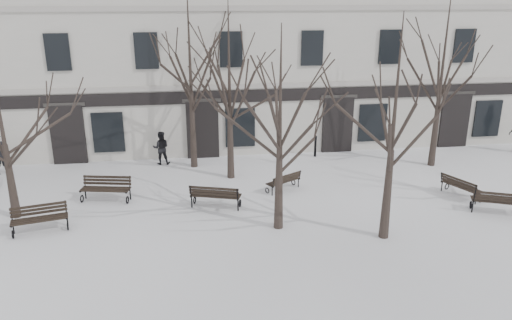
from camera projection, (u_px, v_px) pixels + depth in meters
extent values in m
plane|color=white|center=(307.00, 220.00, 18.52)|extent=(100.00, 100.00, 0.00)
cube|color=#B6B3A8|center=(257.00, 37.00, 28.93)|extent=(40.00, 10.00, 11.00)
cube|color=#A59E97|center=(272.00, 85.00, 24.83)|extent=(40.00, 0.12, 0.25)
cube|color=#A59E97|center=(272.00, 8.00, 23.64)|extent=(40.00, 0.12, 0.25)
cube|color=black|center=(272.00, 95.00, 24.98)|extent=(40.00, 0.10, 0.60)
cube|color=black|center=(68.00, 135.00, 24.17)|extent=(1.60, 0.22, 2.90)
cube|color=#2D2B28|center=(64.00, 105.00, 23.65)|extent=(1.90, 0.08, 0.18)
cube|color=black|center=(108.00, 132.00, 24.41)|extent=(1.50, 0.14, 2.00)
cube|color=black|center=(203.00, 130.00, 25.03)|extent=(1.60, 0.22, 2.90)
cube|color=#2D2B28|center=(202.00, 101.00, 24.51)|extent=(1.90, 0.08, 0.18)
cube|color=black|center=(240.00, 127.00, 25.28)|extent=(1.50, 0.14, 2.00)
cube|color=black|center=(337.00, 125.00, 25.96)|extent=(1.60, 0.22, 2.90)
cube|color=#2D2B28|center=(339.00, 97.00, 25.44)|extent=(1.90, 0.08, 0.18)
cube|color=black|center=(372.00, 123.00, 26.20)|extent=(1.50, 0.14, 2.00)
cube|color=black|center=(454.00, 121.00, 26.82)|extent=(1.60, 0.22, 2.90)
cube|color=#2D2B28|center=(458.00, 93.00, 26.30)|extent=(1.90, 0.08, 0.18)
cube|color=black|center=(487.00, 118.00, 27.07)|extent=(1.50, 0.14, 2.00)
cube|color=black|center=(58.00, 52.00, 22.90)|extent=(1.10, 0.14, 1.70)
cube|color=black|center=(146.00, 51.00, 23.43)|extent=(1.10, 0.14, 1.70)
cube|color=black|center=(231.00, 49.00, 23.96)|extent=(1.10, 0.14, 1.70)
cube|color=black|center=(312.00, 48.00, 24.49)|extent=(1.10, 0.14, 1.70)
cube|color=black|center=(390.00, 47.00, 25.03)|extent=(1.10, 0.14, 1.70)
cube|color=black|center=(464.00, 46.00, 25.56)|extent=(1.10, 0.14, 1.70)
cone|color=black|center=(11.00, 182.00, 18.34)|extent=(0.34, 0.34, 2.84)
cone|color=black|center=(279.00, 189.00, 17.47)|extent=(0.34, 0.34, 2.99)
cone|color=black|center=(387.00, 195.00, 16.76)|extent=(0.34, 0.34, 3.15)
cone|color=black|center=(193.00, 130.00, 23.60)|extent=(0.34, 0.34, 3.61)
cone|color=black|center=(230.00, 143.00, 22.22)|extent=(0.34, 0.34, 3.30)
cone|color=black|center=(435.00, 130.00, 23.79)|extent=(0.34, 0.34, 3.54)
torus|color=black|center=(13.00, 234.00, 17.11)|extent=(0.12, 0.31, 0.30)
cylinder|color=black|center=(13.00, 227.00, 17.42)|extent=(0.05, 0.05, 0.47)
cube|color=black|center=(12.00, 224.00, 17.18)|extent=(0.18, 0.57, 0.05)
torus|color=black|center=(68.00, 226.00, 17.72)|extent=(0.12, 0.31, 0.30)
cylinder|color=black|center=(67.00, 220.00, 18.02)|extent=(0.05, 0.05, 0.47)
cube|color=black|center=(67.00, 216.00, 17.78)|extent=(0.18, 0.57, 0.05)
cube|color=black|center=(39.00, 222.00, 17.27)|extent=(1.86, 0.51, 0.04)
cube|color=black|center=(40.00, 220.00, 17.40)|extent=(1.86, 0.51, 0.04)
cube|color=black|center=(40.00, 218.00, 17.53)|extent=(1.86, 0.51, 0.04)
cube|color=black|center=(40.00, 217.00, 17.66)|extent=(1.86, 0.51, 0.04)
cube|color=black|center=(39.00, 213.00, 17.65)|extent=(1.84, 0.45, 0.09)
cube|color=black|center=(39.00, 209.00, 17.63)|extent=(1.84, 0.45, 0.09)
cube|color=black|center=(38.00, 206.00, 17.61)|extent=(1.84, 0.45, 0.09)
cylinder|color=black|center=(11.00, 215.00, 17.35)|extent=(0.07, 0.16, 0.52)
cylinder|color=black|center=(66.00, 207.00, 17.95)|extent=(0.07, 0.16, 0.52)
torus|color=black|center=(240.00, 203.00, 19.62)|extent=(0.15, 0.32, 0.32)
cylinder|color=black|center=(238.00, 205.00, 19.22)|extent=(0.05, 0.05, 0.49)
cube|color=black|center=(239.00, 197.00, 19.33)|extent=(0.23, 0.59, 0.05)
torus|color=black|center=(195.00, 200.00, 19.91)|extent=(0.15, 0.32, 0.32)
cylinder|color=black|center=(192.00, 202.00, 19.52)|extent=(0.05, 0.05, 0.49)
cube|color=black|center=(193.00, 194.00, 19.62)|extent=(0.23, 0.59, 0.05)
cube|color=black|center=(217.00, 193.00, 19.69)|extent=(1.90, 0.69, 0.04)
cube|color=black|center=(216.00, 194.00, 19.55)|extent=(1.90, 0.69, 0.04)
cube|color=black|center=(215.00, 196.00, 19.41)|extent=(1.90, 0.69, 0.04)
cube|color=black|center=(214.00, 197.00, 19.26)|extent=(1.90, 0.69, 0.04)
cube|color=black|center=(214.00, 194.00, 19.18)|extent=(1.88, 0.63, 0.10)
cube|color=black|center=(214.00, 191.00, 19.11)|extent=(1.88, 0.63, 0.10)
cube|color=black|center=(214.00, 188.00, 19.05)|extent=(1.88, 0.63, 0.10)
cylinder|color=black|center=(237.00, 195.00, 18.99)|extent=(0.09, 0.16, 0.54)
cylinder|color=black|center=(191.00, 192.00, 19.29)|extent=(0.09, 0.16, 0.54)
torus|color=black|center=(471.00, 205.00, 19.46)|extent=(0.17, 0.31, 0.31)
cylinder|color=black|center=(472.00, 207.00, 19.08)|extent=(0.05, 0.05, 0.48)
cube|color=black|center=(473.00, 199.00, 19.18)|extent=(0.28, 0.57, 0.05)
cube|color=black|center=(497.00, 198.00, 19.17)|extent=(1.82, 0.84, 0.04)
cube|color=black|center=(498.00, 200.00, 19.03)|extent=(1.82, 0.84, 0.04)
cube|color=black|center=(499.00, 201.00, 18.89)|extent=(1.82, 0.84, 0.04)
cube|color=black|center=(499.00, 203.00, 18.76)|extent=(1.82, 0.84, 0.04)
cube|color=black|center=(500.00, 200.00, 18.67)|extent=(1.80, 0.78, 0.10)
cube|color=black|center=(501.00, 197.00, 18.61)|extent=(1.80, 0.78, 0.10)
cube|color=black|center=(502.00, 194.00, 18.55)|extent=(1.80, 0.78, 0.10)
cylinder|color=black|center=(474.00, 197.00, 18.85)|extent=(0.10, 0.16, 0.53)
torus|color=black|center=(82.00, 199.00, 20.03)|extent=(0.12, 0.32, 0.32)
cylinder|color=black|center=(85.00, 193.00, 20.37)|extent=(0.05, 0.05, 0.49)
cube|color=black|center=(83.00, 189.00, 20.10)|extent=(0.17, 0.60, 0.05)
torus|color=black|center=(127.00, 200.00, 19.93)|extent=(0.12, 0.32, 0.32)
cylinder|color=black|center=(130.00, 194.00, 20.27)|extent=(0.05, 0.05, 0.49)
cube|color=black|center=(128.00, 190.00, 20.00)|extent=(0.17, 0.60, 0.05)
cube|color=black|center=(103.00, 191.00, 19.82)|extent=(1.95, 0.48, 0.04)
cube|color=black|center=(105.00, 190.00, 19.96)|extent=(1.95, 0.48, 0.04)
cube|color=black|center=(106.00, 188.00, 20.11)|extent=(1.95, 0.48, 0.04)
cube|color=black|center=(107.00, 187.00, 20.25)|extent=(1.95, 0.48, 0.04)
cube|color=black|center=(107.00, 183.00, 20.25)|extent=(1.94, 0.42, 0.10)
cube|color=black|center=(107.00, 180.00, 20.23)|extent=(1.94, 0.42, 0.10)
cube|color=black|center=(107.00, 177.00, 20.21)|extent=(1.94, 0.42, 0.10)
cylinder|color=black|center=(85.00, 181.00, 20.30)|extent=(0.07, 0.16, 0.54)
cylinder|color=black|center=(130.00, 182.00, 20.20)|extent=(0.07, 0.16, 0.54)
torus|color=black|center=(293.00, 182.00, 21.83)|extent=(0.17, 0.24, 0.26)
cylinder|color=black|center=(298.00, 183.00, 21.57)|extent=(0.04, 0.04, 0.40)
cube|color=black|center=(296.00, 177.00, 21.63)|extent=(0.29, 0.44, 0.04)
torus|color=black|center=(267.00, 190.00, 20.94)|extent=(0.17, 0.24, 0.26)
cylinder|color=black|center=(272.00, 191.00, 20.68)|extent=(0.04, 0.04, 0.40)
cube|color=black|center=(270.00, 185.00, 20.73)|extent=(0.29, 0.44, 0.04)
cube|color=black|center=(280.00, 180.00, 21.32)|extent=(1.40, 0.89, 0.03)
cube|color=black|center=(282.00, 181.00, 21.23)|extent=(1.40, 0.89, 0.03)
cube|color=black|center=(284.00, 181.00, 21.13)|extent=(1.40, 0.89, 0.03)
cube|color=black|center=(286.00, 182.00, 21.04)|extent=(1.40, 0.89, 0.03)
cube|color=black|center=(287.00, 180.00, 20.98)|extent=(1.38, 0.85, 0.08)
cube|color=black|center=(287.00, 178.00, 20.93)|extent=(1.38, 0.85, 0.08)
cube|color=black|center=(287.00, 175.00, 20.88)|extent=(1.38, 0.85, 0.08)
cylinder|color=black|center=(300.00, 175.00, 21.40)|extent=(0.10, 0.13, 0.44)
cylinder|color=black|center=(273.00, 183.00, 20.51)|extent=(0.10, 0.13, 0.44)
torus|color=black|center=(481.00, 199.00, 20.02)|extent=(0.28, 0.16, 0.28)
cylinder|color=black|center=(476.00, 199.00, 19.82)|extent=(0.05, 0.05, 0.43)
cube|color=black|center=(479.00, 193.00, 19.84)|extent=(0.50, 0.26, 0.05)
torus|color=black|center=(447.00, 186.00, 21.34)|extent=(0.28, 0.16, 0.28)
cylinder|color=black|center=(442.00, 186.00, 21.14)|extent=(0.05, 0.05, 0.43)
cube|color=black|center=(445.00, 181.00, 21.16)|extent=(0.50, 0.26, 0.05)
cube|color=black|center=(465.00, 185.00, 20.60)|extent=(0.77, 1.62, 0.03)
cube|color=black|center=(463.00, 186.00, 20.53)|extent=(0.77, 1.62, 0.03)
cube|color=black|center=(461.00, 187.00, 20.46)|extent=(0.77, 1.62, 0.03)
cube|color=black|center=(459.00, 187.00, 20.40)|extent=(0.77, 1.62, 0.03)
cube|color=black|center=(458.00, 185.00, 20.34)|extent=(0.72, 1.60, 0.09)
cube|color=black|center=(459.00, 182.00, 20.29)|extent=(0.72, 1.60, 0.09)
cube|color=black|center=(459.00, 180.00, 20.24)|extent=(0.72, 1.60, 0.09)
cylinder|color=black|center=(476.00, 190.00, 19.65)|extent=(0.14, 0.09, 0.48)
cylinder|color=black|center=(442.00, 178.00, 20.97)|extent=(0.14, 0.09, 0.48)
cylinder|color=black|center=(281.00, 154.00, 24.55)|extent=(0.11, 0.11, 0.89)
sphere|color=black|center=(281.00, 145.00, 24.40)|extent=(0.12, 0.12, 0.12)
cylinder|color=black|center=(315.00, 147.00, 25.47)|extent=(0.12, 0.12, 1.03)
sphere|color=black|center=(316.00, 137.00, 25.30)|extent=(0.14, 0.14, 0.14)
imported|color=black|center=(3.00, 173.00, 23.26)|extent=(0.83, 0.76, 1.90)
imported|color=black|center=(162.00, 164.00, 24.53)|extent=(0.81, 0.64, 1.65)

